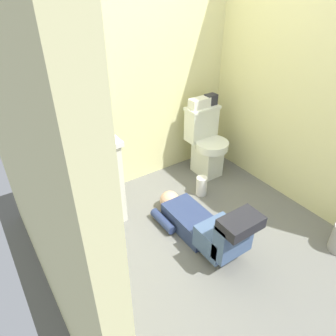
% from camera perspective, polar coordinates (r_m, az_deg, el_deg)
% --- Properties ---
extents(ground_plane, '(2.74, 3.15, 0.04)m').
position_cam_1_polar(ground_plane, '(2.80, 5.16, -12.73)').
color(ground_plane, '#62625E').
extents(wall_back, '(2.40, 0.08, 2.40)m').
position_cam_1_polar(wall_back, '(3.00, -7.61, 17.66)').
color(wall_back, beige).
rests_on(wall_back, ground_plane).
extents(wall_left, '(0.08, 2.15, 2.40)m').
position_cam_1_polar(wall_left, '(1.67, -25.38, 1.86)').
color(wall_left, beige).
rests_on(wall_left, ground_plane).
extents(wall_right, '(0.08, 2.15, 2.40)m').
position_cam_1_polar(wall_right, '(2.97, 24.90, 14.85)').
color(wall_right, beige).
rests_on(wall_right, ground_plane).
extents(toilet, '(0.36, 0.46, 0.75)m').
position_cam_1_polar(toilet, '(3.42, 6.91, 4.63)').
color(toilet, silver).
rests_on(toilet, ground_plane).
extents(vanity_cabinet, '(0.60, 0.52, 0.82)m').
position_cam_1_polar(vanity_cabinet, '(2.80, -15.29, -2.21)').
color(vanity_cabinet, silver).
rests_on(vanity_cabinet, ground_plane).
extents(faucet, '(0.02, 0.02, 0.10)m').
position_cam_1_polar(faucet, '(2.70, -17.74, 7.10)').
color(faucet, silver).
rests_on(faucet, vanity_cabinet).
extents(person_plumber, '(0.39, 1.06, 0.52)m').
position_cam_1_polar(person_plumber, '(2.64, 6.60, -10.34)').
color(person_plumber, navy).
rests_on(person_plumber, ground_plane).
extents(tissue_box, '(0.22, 0.11, 0.10)m').
position_cam_1_polar(tissue_box, '(3.28, 5.76, 11.73)').
color(tissue_box, silver).
rests_on(tissue_box, toilet).
extents(toiletry_bag, '(0.12, 0.09, 0.11)m').
position_cam_1_polar(toiletry_bag, '(3.37, 7.80, 12.28)').
color(toiletry_bag, '#26262D').
rests_on(toiletry_bag, toilet).
extents(soap_dispenser, '(0.06, 0.06, 0.17)m').
position_cam_1_polar(soap_dispenser, '(2.63, -21.54, 6.14)').
color(soap_dispenser, '#488E65').
rests_on(soap_dispenser, vanity_cabinet).
extents(bottle_blue, '(0.06, 0.06, 0.17)m').
position_cam_1_polar(bottle_blue, '(2.65, -19.70, 7.12)').
color(bottle_blue, '#4565B8').
rests_on(bottle_blue, vanity_cabinet).
extents(bottle_amber, '(0.05, 0.05, 0.12)m').
position_cam_1_polar(bottle_amber, '(2.67, -18.22, 6.95)').
color(bottle_amber, '#BF8C29').
rests_on(bottle_amber, vanity_cabinet).
extents(bottle_white, '(0.06, 0.06, 0.17)m').
position_cam_1_polar(bottle_white, '(2.66, -16.89, 7.73)').
color(bottle_white, white).
rests_on(bottle_white, vanity_cabinet).
extents(bottle_green, '(0.05, 0.05, 0.13)m').
position_cam_1_polar(bottle_green, '(2.72, -15.68, 8.01)').
color(bottle_green, '#4CA14B').
rests_on(bottle_green, vanity_cabinet).
extents(bottle_pink, '(0.05, 0.05, 0.15)m').
position_cam_1_polar(bottle_pink, '(2.69, -13.99, 8.30)').
color(bottle_pink, pink).
rests_on(bottle_pink, vanity_cabinet).
extents(paper_towel_roll, '(0.11, 0.11, 0.20)m').
position_cam_1_polar(paper_towel_roll, '(3.19, 6.14, -3.28)').
color(paper_towel_roll, white).
rests_on(paper_towel_roll, ground_plane).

